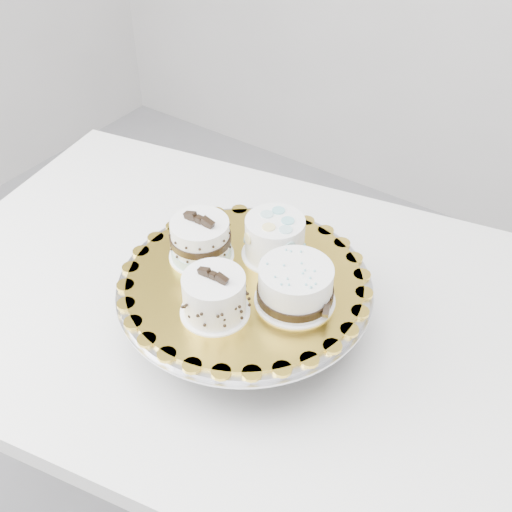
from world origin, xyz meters
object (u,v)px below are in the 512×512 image
Objects in this scene: cake_stand at (245,297)px; cake_board at (245,280)px; cake_dots at (275,237)px; cake_banded at (201,241)px; cake_swirl at (214,296)px; cake_ribbon at (296,286)px; table at (242,333)px.

cake_stand is 0.04m from cake_board.
cake_dots is at bearing 86.11° from cake_board.
cake_board is (0.00, 0.00, 0.04)m from cake_stand.
cake_stand is 3.82× the size of cake_banded.
cake_dots is (-0.00, 0.16, 0.00)m from cake_swirl.
cake_swirl reaches higher than cake_board.
cake_dots is 0.11m from cake_ribbon.
cake_ribbon is at bearing -1.78° from cake_banded.
cake_dots is (0.09, 0.07, 0.00)m from cake_banded.
cake_swirl is 0.88× the size of cake_dots.
cake_ribbon is at bearing 2.76° from cake_board.
table is 0.24m from cake_dots.
table is 12.66× the size of cake_swirl.
cake_stand is at bearing 91.24° from cake_swirl.
cake_stand is 0.11m from cake_swirl.
cake_banded is 0.18m from cake_ribbon.
cake_dots reaches higher than table.
cake_ribbon reaches higher than cake_board.
cake_stand is 1.09× the size of cake_board.
cake_board is (0.05, -0.05, 0.19)m from table.
cake_ribbon is (0.09, 0.00, 0.03)m from cake_board.
cake_stand is 0.11m from cake_ribbon.
cake_ribbon is (0.08, 0.09, -0.00)m from cake_swirl.
cake_stand is 3.43× the size of cake_dots.
cake_stand reaches higher than table.
cake_dots is (0.01, 0.08, 0.07)m from cake_stand.
cake_banded is 0.90× the size of cake_dots.
cake_stand is 3.88× the size of cake_swirl.
cake_board is at bearing -4.85° from cake_banded.
cake_ribbon is at bearing -39.73° from cake_dots.
cake_board is 0.08m from cake_dots.
cake_banded reaches higher than table.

